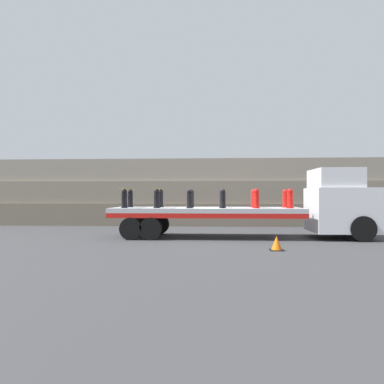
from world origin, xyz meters
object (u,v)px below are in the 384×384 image
at_px(fire_hydrant_black_near_1, 157,199).
at_px(traffic_cone, 277,243).
at_px(fire_hydrant_red_far_4, 254,198).
at_px(fire_hydrant_red_far_5, 285,199).
at_px(flatbed_trailer, 195,213).
at_px(fire_hydrant_black_near_0, 124,199).
at_px(fire_hydrant_black_far_3, 222,198).
at_px(fire_hydrant_red_near_5, 290,199).
at_px(fire_hydrant_black_near_3, 223,199).
at_px(fire_hydrant_red_near_4, 256,199).
at_px(fire_hydrant_black_far_1, 161,198).
at_px(fire_hydrant_black_far_0, 130,198).
at_px(truck_cab, 342,203).
at_px(fire_hydrant_black_far_2, 191,198).
at_px(fire_hydrant_black_near_2, 190,199).

height_order(fire_hydrant_black_near_1, traffic_cone, fire_hydrant_black_near_1).
distance_m(fire_hydrant_red_far_4, fire_hydrant_red_far_5, 1.41).
xyz_separation_m(flatbed_trailer, fire_hydrant_black_near_0, (-3.01, -0.56, 0.65)).
height_order(fire_hydrant_black_far_3, fire_hydrant_red_near_5, same).
height_order(fire_hydrant_black_near_3, fire_hydrant_red_near_5, same).
bearing_deg(fire_hydrant_red_near_4, fire_hydrant_black_near_0, 180.00).
bearing_deg(fire_hydrant_red_far_5, fire_hydrant_black_far_1, 180.00).
bearing_deg(fire_hydrant_black_near_1, traffic_cone, -35.00).
height_order(fire_hydrant_black_far_0, fire_hydrant_red_near_5, same).
bearing_deg(flatbed_trailer, fire_hydrant_red_near_5, -7.93).
relative_size(fire_hydrant_red_near_4, fire_hydrant_red_near_5, 1.00).
relative_size(truck_cab, fire_hydrant_red_far_4, 3.62).
bearing_deg(fire_hydrant_black_far_2, fire_hydrant_red_far_5, 0.00).
height_order(fire_hydrant_black_far_2, fire_hydrant_red_far_4, same).
xyz_separation_m(fire_hydrant_black_near_3, traffic_cone, (1.73, -3.19, -1.46)).
xyz_separation_m(fire_hydrant_black_far_2, fire_hydrant_red_near_4, (2.81, -1.12, 0.00)).
bearing_deg(fire_hydrant_black_near_2, truck_cab, 4.91).
bearing_deg(traffic_cone, fire_hydrant_black_far_3, 111.93).
distance_m(fire_hydrant_black_near_1, traffic_cone, 5.74).
distance_m(fire_hydrant_black_near_0, fire_hydrant_black_far_0, 1.12).
bearing_deg(fire_hydrant_black_far_1, fire_hydrant_black_far_3, 0.00).
height_order(fire_hydrant_black_far_1, fire_hydrant_red_far_4, same).
relative_size(fire_hydrant_black_near_2, fire_hydrant_black_near_3, 1.00).
relative_size(flatbed_trailer, fire_hydrant_red_far_4, 10.05).
relative_size(fire_hydrant_black_far_0, fire_hydrant_black_far_2, 1.00).
height_order(flatbed_trailer, fire_hydrant_black_near_0, fire_hydrant_black_near_0).
height_order(truck_cab, fire_hydrant_black_far_2, truck_cab).
bearing_deg(truck_cab, fire_hydrant_black_far_3, 173.75).
bearing_deg(fire_hydrant_black_near_2, traffic_cone, -45.39).
relative_size(fire_hydrant_black_far_1, fire_hydrant_black_far_3, 1.00).
xyz_separation_m(fire_hydrant_black_far_0, fire_hydrant_black_far_2, (2.81, 0.00, 0.00)).
bearing_deg(flatbed_trailer, fire_hydrant_red_near_4, -12.08).
height_order(fire_hydrant_black_far_3, fire_hydrant_red_near_4, same).
distance_m(truck_cab, fire_hydrant_black_far_2, 6.56).
distance_m(fire_hydrant_black_near_0, fire_hydrant_black_near_2, 2.81).
bearing_deg(fire_hydrant_red_far_5, flatbed_trailer, -172.07).
bearing_deg(fire_hydrant_red_far_4, fire_hydrant_red_near_5, -38.57).
height_order(fire_hydrant_red_near_4, fire_hydrant_red_far_4, same).
height_order(fire_hydrant_black_far_0, fire_hydrant_red_far_5, same).
xyz_separation_m(fire_hydrant_black_far_2, fire_hydrant_red_far_4, (2.81, 0.00, 0.00)).
relative_size(truck_cab, fire_hydrant_black_near_1, 3.62).
relative_size(fire_hydrant_black_near_1, fire_hydrant_black_near_3, 1.00).
relative_size(fire_hydrant_black_near_0, fire_hydrant_black_near_2, 1.00).
bearing_deg(truck_cab, fire_hydrant_black_near_1, -175.96).
distance_m(fire_hydrant_red_near_4, fire_hydrant_red_far_5, 1.80).
xyz_separation_m(flatbed_trailer, fire_hydrant_black_far_3, (1.21, 0.56, 0.65)).
relative_size(flatbed_trailer, traffic_cone, 16.93).
relative_size(flatbed_trailer, fire_hydrant_black_far_0, 10.05).
xyz_separation_m(truck_cab, fire_hydrant_black_far_1, (-7.94, 0.56, 0.20)).
bearing_deg(fire_hydrant_black_near_3, fire_hydrant_red_near_4, 0.00).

